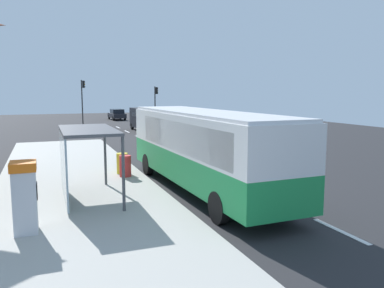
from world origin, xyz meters
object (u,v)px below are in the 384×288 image
(traffic_light_near_side, at_px, (156,99))
(sedan_near, at_px, (117,114))
(bus_shelter, at_px, (79,146))
(recycling_bin_red, at_px, (125,166))
(ticket_machine, at_px, (25,197))
(traffic_light_far_side, at_px, (83,96))
(white_van, at_px, (146,118))
(recycling_bin_yellow, at_px, (122,163))
(bus, at_px, (202,146))

(traffic_light_near_side, bearing_deg, sedan_near, 109.29)
(sedan_near, xyz_separation_m, bus_shelter, (-8.71, -41.57, 1.31))
(recycling_bin_red, bearing_deg, ticket_machine, -123.09)
(sedan_near, height_order, traffic_light_far_side, traffic_light_far_side)
(traffic_light_far_side, bearing_deg, bus_shelter, -95.69)
(white_van, xyz_separation_m, recycling_bin_red, (-6.40, -21.45, -0.69))
(white_van, bearing_deg, traffic_light_near_side, 67.13)
(traffic_light_near_side, distance_m, bus_shelter, 34.56)
(sedan_near, xyz_separation_m, recycling_bin_red, (-6.50, -38.44, -0.14))
(white_van, distance_m, sedan_near, 16.99)
(ticket_machine, height_order, bus_shelter, bus_shelter)
(sedan_near, bearing_deg, recycling_bin_red, -99.60)
(ticket_machine, relative_size, recycling_bin_yellow, 2.04)
(sedan_near, relative_size, traffic_light_far_side, 0.84)
(sedan_near, xyz_separation_m, recycling_bin_yellow, (-6.50, -37.74, -0.14))
(white_van, distance_m, bus_shelter, 26.06)
(white_van, bearing_deg, recycling_bin_yellow, -107.14)
(white_van, distance_m, recycling_bin_yellow, 21.73)
(recycling_bin_yellow, xyz_separation_m, traffic_light_near_side, (9.70, 28.59, 2.43))
(recycling_bin_yellow, bearing_deg, traffic_light_near_side, 71.25)
(recycling_bin_red, xyz_separation_m, traffic_light_near_side, (9.70, 29.29, 2.43))
(white_van, relative_size, bus_shelter, 1.32)
(recycling_bin_yellow, distance_m, bus_shelter, 4.66)
(bus, relative_size, sedan_near, 2.48)
(traffic_light_near_side, relative_size, traffic_light_far_side, 0.86)
(white_van, distance_m, traffic_light_near_side, 8.68)
(bus, height_order, traffic_light_far_side, traffic_light_far_side)
(recycling_bin_yellow, height_order, bus_shelter, bus_shelter)
(white_van, xyz_separation_m, traffic_light_near_side, (3.30, 7.83, 1.74))
(sedan_near, height_order, bus_shelter, bus_shelter)
(sedan_near, distance_m, recycling_bin_yellow, 38.29)
(traffic_light_far_side, bearing_deg, white_van, -58.44)
(recycling_bin_red, distance_m, traffic_light_near_side, 30.95)
(recycling_bin_red, relative_size, bus_shelter, 0.24)
(white_van, xyz_separation_m, sedan_near, (0.10, 16.98, -0.55))
(ticket_machine, distance_m, recycling_bin_red, 7.15)
(ticket_machine, bearing_deg, traffic_light_near_side, 68.91)
(recycling_bin_red, bearing_deg, traffic_light_near_side, 71.67)
(bus, distance_m, recycling_bin_yellow, 4.62)
(recycling_bin_red, xyz_separation_m, bus_shelter, (-2.21, -3.14, 1.44))
(ticket_machine, xyz_separation_m, traffic_light_far_side, (4.99, 36.06, 2.36))
(sedan_near, xyz_separation_m, traffic_light_near_side, (3.20, -9.15, 2.30))
(bus, xyz_separation_m, traffic_light_near_side, (7.22, 32.29, 1.25))
(bus_shelter, bearing_deg, sedan_near, 78.16)
(traffic_light_near_side, xyz_separation_m, bus_shelter, (-11.92, -32.42, -0.99))
(recycling_bin_red, xyz_separation_m, traffic_light_far_side, (1.10, 30.09, 2.87))
(recycling_bin_red, bearing_deg, bus_shelter, -125.21)
(white_van, height_order, ticket_machine, white_van)
(white_van, height_order, recycling_bin_yellow, white_van)
(bus, xyz_separation_m, recycling_bin_red, (-2.49, 3.00, -1.19))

